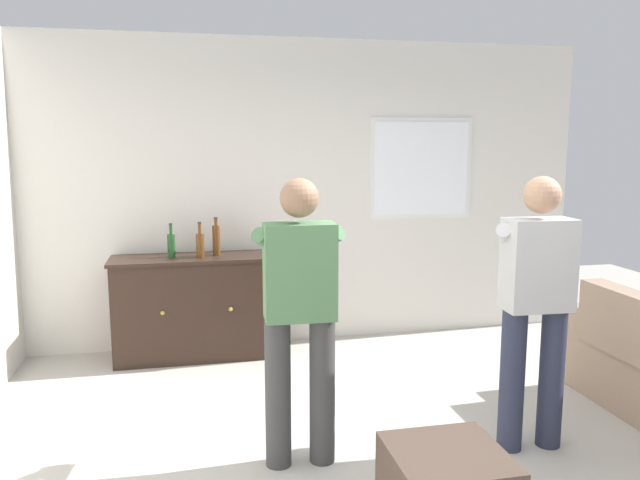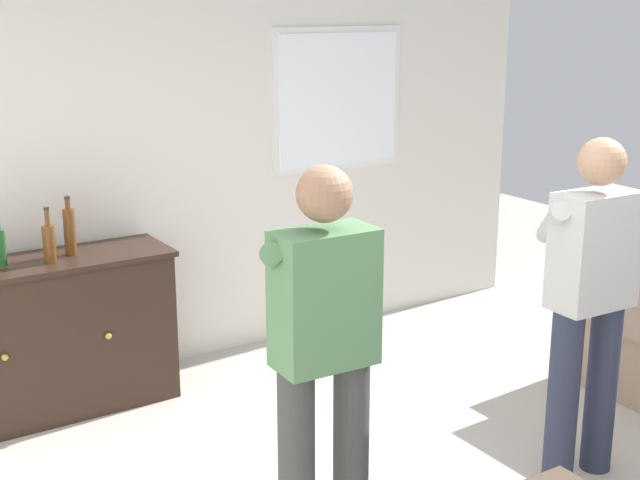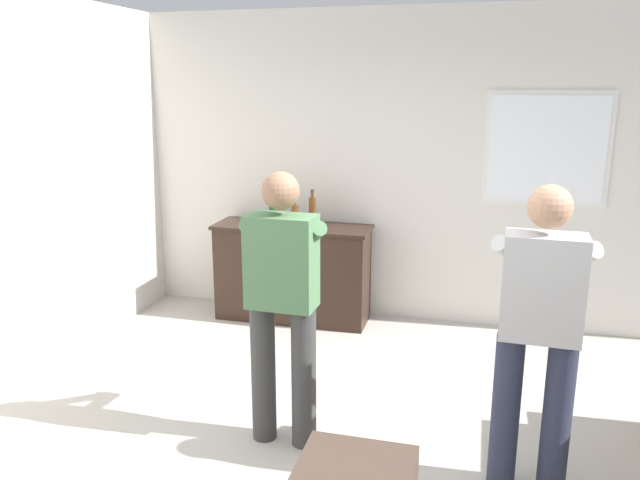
{
  "view_description": "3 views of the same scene",
  "coord_description": "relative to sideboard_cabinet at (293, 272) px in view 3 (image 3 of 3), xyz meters",
  "views": [
    {
      "loc": [
        -1.17,
        -3.08,
        1.88
      ],
      "look_at": [
        -0.37,
        0.67,
        1.27
      ],
      "focal_mm": 35.0,
      "sensor_mm": 36.0,
      "label": 1
    },
    {
      "loc": [
        -2.35,
        -2.44,
        2.28
      ],
      "look_at": [
        -0.35,
        0.67,
        1.27
      ],
      "focal_mm": 50.0,
      "sensor_mm": 36.0,
      "label": 2
    },
    {
      "loc": [
        0.53,
        -2.98,
        2.16
      ],
      "look_at": [
        -0.36,
        0.42,
        1.27
      ],
      "focal_mm": 35.0,
      "sensor_mm": 36.0,
      "label": 3
    }
  ],
  "objects": [
    {
      "name": "sideboard_cabinet",
      "position": [
        0.0,
        0.0,
        0.0
      ],
      "size": [
        1.44,
        0.49,
        0.9
      ],
      "color": "black",
      "rests_on": "ground"
    },
    {
      "name": "bottle_wine_green",
      "position": [
        0.19,
        0.02,
        0.59
      ],
      "size": [
        0.06,
        0.06,
        0.33
      ],
      "color": "#593314",
      "rests_on": "sideboard_cabinet"
    },
    {
      "name": "bottle_spirits_clear",
      "position": [
        0.05,
        -0.06,
        0.56
      ],
      "size": [
        0.07,
        0.07,
        0.31
      ],
      "color": "#593314",
      "rests_on": "sideboard_cabinet"
    },
    {
      "name": "wall_back_with_window",
      "position": [
        1.15,
        0.36,
        0.96
      ],
      "size": [
        5.2,
        0.15,
        2.8
      ],
      "color": "silver",
      "rests_on": "ground"
    },
    {
      "name": "person_standing_right",
      "position": [
        1.98,
        -2.09,
        0.49
      ],
      "size": [
        0.56,
        0.48,
        1.68
      ],
      "color": "#282D42",
      "rests_on": "ground"
    },
    {
      "name": "person_standing_left",
      "position": [
        0.56,
        -1.98,
        0.49
      ],
      "size": [
        0.56,
        0.48,
        1.68
      ],
      "color": "#383838",
      "rests_on": "ground"
    },
    {
      "name": "bottle_liquor_amber",
      "position": [
        -0.2,
        0.02,
        0.56
      ],
      "size": [
        0.07,
        0.07,
        0.29
      ],
      "color": "#1E4C23",
      "rests_on": "sideboard_cabinet"
    }
  ]
}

